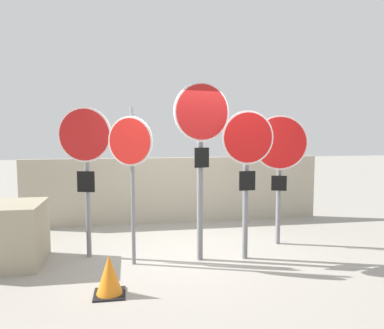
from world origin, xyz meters
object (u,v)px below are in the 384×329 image
Objects in this scene: stop_sign_2 at (201,137)px; stop_sign_3 at (247,157)px; stop_sign_0 at (85,150)px; traffic_cone_0 at (109,275)px; stop_sign_4 at (280,154)px; storage_crate at (1,235)px; stop_sign_1 at (131,152)px.

stop_sign_2 is 1.18× the size of stop_sign_3.
stop_sign_0 is 4.72× the size of traffic_cone_0.
stop_sign_0 reaches higher than stop_sign_4.
traffic_cone_0 is at bearing -154.70° from stop_sign_2.
storage_crate is (-2.86, 0.29, -1.40)m from stop_sign_2.
traffic_cone_0 is at bearing -38.55° from storage_crate.
stop_sign_2 is 0.74m from stop_sign_3.
stop_sign_0 is 2.40m from stop_sign_3.
stop_sign_2 is 5.43× the size of traffic_cone_0.
traffic_cone_0 is (-1.96, -0.91, -1.31)m from stop_sign_3.
stop_sign_2 reaches higher than stop_sign_4.
stop_sign_4 is 3.38m from traffic_cone_0.
stop_sign_2 is at bearing 1.95° from stop_sign_0.
stop_sign_0 is 0.79m from stop_sign_1.
stop_sign_1 is at bearing 73.81° from traffic_cone_0.
stop_sign_2 reaches higher than stop_sign_3.
stop_sign_4 reaches higher than traffic_cone_0.
stop_sign_3 is 1.95× the size of storage_crate.
stop_sign_3 reaches higher than traffic_cone_0.
stop_sign_0 is 1.01× the size of stop_sign_1.
stop_sign_2 is 2.27m from traffic_cone_0.
stop_sign_4 is 4.52× the size of traffic_cone_0.
storage_crate is at bearing 172.16° from stop_sign_3.
stop_sign_0 reaches higher than storage_crate.
stop_sign_0 is 2.00m from traffic_cone_0.
stop_sign_4 is at bearing 9.50° from stop_sign_2.
stop_sign_3 is at bearing 4.29° from stop_sign_0.
traffic_cone_0 is at bearing -131.74° from stop_sign_4.
stop_sign_0 reaches higher than stop_sign_1.
stop_sign_1 is at bearing 176.45° from stop_sign_3.
stop_sign_1 is 1.69m from stop_sign_3.
stop_sign_0 is at bearing -158.09° from stop_sign_4.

